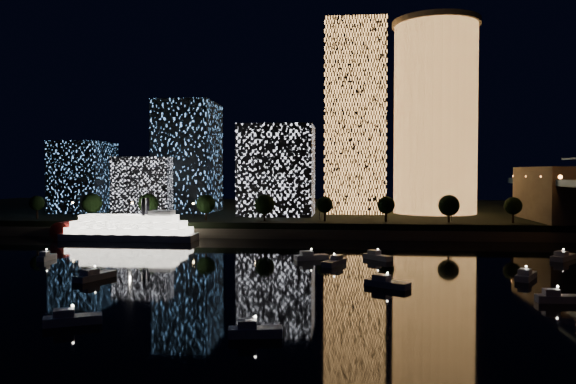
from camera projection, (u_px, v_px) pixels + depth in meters
The scene contains 10 objects.
ground at pixel (364, 295), 96.54m from camera, with size 520.00×520.00×0.00m, color black.
far_bank at pixel (352, 213), 255.52m from camera, with size 420.00×160.00×5.00m, color black.
seawall at pixel (355, 234), 178.01m from camera, with size 420.00×6.00×3.00m, color #6B5E4C.
tower_cylindrical at pixel (435, 117), 220.55m from camera, with size 34.00×34.00×75.29m.
tower_rectangular at pixel (355, 118), 224.45m from camera, with size 23.74×23.74×75.55m, color #F6A04E.
midrise_blocks at pixel (189, 168), 223.09m from camera, with size 104.66×40.14×44.73m.
riverboat at pixel (123, 229), 174.88m from camera, with size 45.38×10.43×13.61m.
motorboats at pixel (340, 272), 113.78m from camera, with size 129.26×76.60×2.78m.
esplanade_trees at pixel (257, 204), 186.99m from camera, with size 165.38×6.97×8.99m.
street_lamps at pixel (256, 208), 193.15m from camera, with size 132.70×0.70×5.65m.
Camera 1 is at (-3.23, -96.70, 21.12)m, focal length 35.00 mm.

